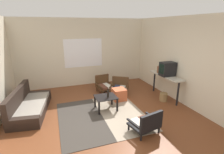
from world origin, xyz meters
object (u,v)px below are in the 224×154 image
clay_vase (161,69)px  coffee_table (106,99)px  armchair_striped_foreground (146,123)px  console_shelf (166,78)px  armchair_corner (120,86)px  ottoman_orange (119,94)px  armchair_by_window (104,84)px  couch (29,106)px  glass_bottle (108,94)px  wicker_basket (163,97)px  crt_television (168,69)px

clay_vase → coffee_table: bearing=-167.7°
armchair_striped_foreground → console_shelf: 2.33m
armchair_corner → armchair_striped_foreground: bearing=-98.2°
ottoman_orange → clay_vase: clay_vase is taller
armchair_corner → clay_vase: clay_vase is taller
armchair_by_window → couch: bearing=-160.7°
glass_bottle → ottoman_orange: bearing=44.4°
armchair_striped_foreground → console_shelf: size_ratio=0.51×
wicker_basket → glass_bottle: bearing=179.8°
coffee_table → console_shelf: (2.18, 0.15, 0.37)m
ottoman_orange → glass_bottle: (-0.57, -0.56, 0.33)m
couch → glass_bottle: 2.29m
clay_vase → wicker_basket: size_ratio=1.21×
console_shelf → crt_television: crt_television is taller
armchair_striped_foreground → clay_vase: clay_vase is taller
coffee_table → ottoman_orange: 0.81m
ottoman_orange → glass_bottle: 0.87m
armchair_striped_foreground → ottoman_orange: size_ratio=1.73×
armchair_striped_foreground → ottoman_orange: 1.93m
armchair_by_window → crt_television: 2.37m
coffee_table → crt_television: 2.29m
clay_vase → crt_television: bearing=-90.5°
couch → armchair_corner: size_ratio=2.47×
console_shelf → ottoman_orange: bearing=167.6°
armchair_by_window → clay_vase: bearing=-28.6°
coffee_table → armchair_by_window: bearing=75.1°
crt_television → glass_bottle: (-2.13, -0.17, -0.51)m
coffee_table → crt_television: crt_television is taller
coffee_table → glass_bottle: size_ratio=2.30×
armchair_striped_foreground → crt_television: crt_television is taller
armchair_by_window → ottoman_orange: armchair_by_window is taller
armchair_corner → crt_television: bearing=-37.8°
couch → armchair_striped_foreground: couch is taller
armchair_striped_foreground → crt_television: bearing=42.8°
ottoman_orange → wicker_basket: 1.47m
couch → console_shelf: bearing=-5.5°
armchair_striped_foreground → crt_television: size_ratio=1.51×
armchair_striped_foreground → wicker_basket: bearing=42.8°
couch → crt_television: (4.31, -0.47, 0.83)m
wicker_basket → crt_television: bearing=42.4°
crt_television → coffee_table: bearing=-177.3°
armchair_striped_foreground → armchair_corner: armchair_striped_foreground is taller
clay_vase → console_shelf: bearing=-90.0°
ottoman_orange → console_shelf: size_ratio=0.30×
armchair_by_window → console_shelf: bearing=-36.0°
coffee_table → armchair_by_window: (0.39, 1.45, -0.07)m
couch → armchair_corner: bearing=10.0°
armchair_by_window → glass_bottle: 1.58m
couch → armchair_striped_foreground: bearing=-36.9°
armchair_by_window → coffee_table: bearing=-104.9°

